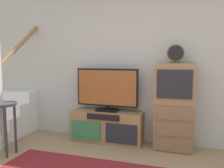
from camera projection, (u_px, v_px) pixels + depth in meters
The scene contains 7 objects.
back_wall at pixel (128, 61), 3.88m from camera, with size 6.40×0.12×2.70m, color #B2B7B2.
media_console at pixel (107, 126), 3.83m from camera, with size 1.19×0.38×0.52m.
television at pixel (107, 89), 3.79m from camera, with size 1.04×0.22×0.70m.
side_cabinet at pixel (174, 107), 3.48m from camera, with size 0.58×0.38×1.31m.
desk_clock at pixel (176, 54), 3.38m from camera, with size 0.25×0.08×0.27m.
staircase at pixel (11, 112), 4.41m from camera, with size 1.00×1.36×2.20m.
bar_stool_far at pixel (5, 117), 3.28m from camera, with size 0.34×0.34×0.76m.
Camera 1 is at (0.91, -1.34, 1.37)m, focal length 36.93 mm.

